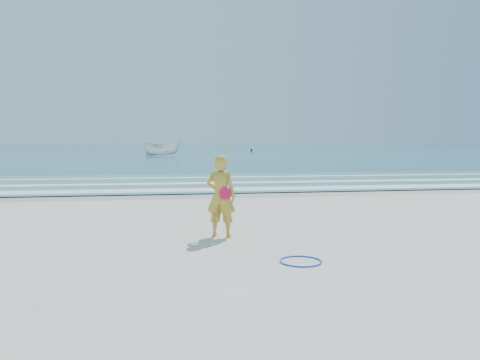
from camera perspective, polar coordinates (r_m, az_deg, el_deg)
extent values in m
plane|color=silver|center=(9.48, 1.46, -8.19)|extent=(400.00, 400.00, 0.00)
cube|color=#B2A893|center=(18.28, -3.44, -1.76)|extent=(400.00, 2.40, 0.00)
cube|color=#19727F|center=(114.12, -7.75, 3.94)|extent=(400.00, 190.00, 0.04)
cube|color=#59B7AD|center=(23.24, -4.54, -0.20)|extent=(400.00, 10.00, 0.01)
cube|color=white|center=(19.57, -3.78, -1.17)|extent=(400.00, 1.40, 0.01)
cube|color=white|center=(22.44, -4.40, -0.37)|extent=(400.00, 0.90, 0.01)
cube|color=white|center=(25.72, -4.93, 0.32)|extent=(400.00, 0.60, 0.01)
torus|color=blue|center=(8.44, 7.40, -9.79)|extent=(0.96, 0.96, 0.03)
imported|color=white|center=(59.11, -9.47, 3.82)|extent=(5.07, 3.02, 1.84)
sphere|color=black|center=(80.25, 1.38, 3.68)|extent=(0.38, 0.38, 0.38)
imported|color=gold|center=(10.33, -2.34, -1.99)|extent=(0.77, 0.65, 1.81)
cylinder|color=#F41546|center=(10.15, -1.78, -1.67)|extent=(0.27, 0.08, 0.27)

